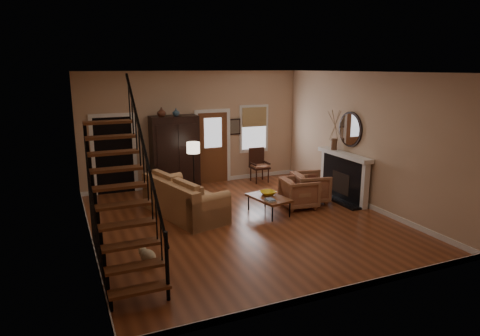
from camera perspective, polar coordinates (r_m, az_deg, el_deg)
name	(u,v)px	position (r m, az deg, el deg)	size (l,w,h in m)	color
room	(200,145)	(10.78, -5.40, 3.12)	(7.00, 7.33, 3.30)	brown
staircase	(121,179)	(7.32, -15.59, -1.46)	(0.94, 2.80, 3.20)	brown
fireplace	(345,172)	(11.47, 13.82, -0.51)	(0.33, 1.95, 2.30)	black
armoire	(175,153)	(12.10, -8.70, 1.95)	(1.30, 0.60, 2.10)	black
vase_a	(161,112)	(11.74, -10.43, 7.34)	(0.24, 0.24, 0.25)	#4C2619
vase_b	(176,112)	(11.84, -8.53, 7.37)	(0.20, 0.20, 0.21)	#334C60
sofa	(185,197)	(10.09, -7.41, -3.90)	(1.01, 2.33, 0.87)	tan
coffee_table	(269,205)	(10.20, 3.84, -4.97)	(0.64, 1.09, 0.42)	brown
bowl	(268,193)	(10.27, 3.72, -3.35)	(0.37, 0.37, 0.09)	yellow
books	(270,200)	(9.82, 4.04, -4.26)	(0.20, 0.27, 0.05)	beige
armchair_left	(299,193)	(10.68, 7.89, -3.29)	(0.80, 0.82, 0.75)	brown
armchair_right	(311,188)	(11.11, 9.38, -2.61)	(0.83, 0.85, 0.78)	brown
floor_lamp	(194,170)	(11.33, -6.18, -0.30)	(0.34, 0.34, 1.50)	black
side_chair	(260,165)	(12.90, 2.63, 0.35)	(0.54, 0.54, 1.02)	#341910
dog	(148,257)	(7.84, -12.14, -11.56)	(0.24, 0.40, 0.29)	beige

